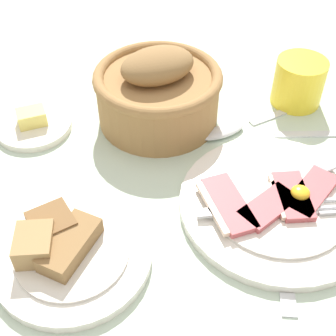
{
  "coord_description": "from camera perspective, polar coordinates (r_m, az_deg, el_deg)",
  "views": [
    {
      "loc": [
        -0.13,
        -0.34,
        0.44
      ],
      "look_at": [
        -0.06,
        0.08,
        0.02
      ],
      "focal_mm": 50.0,
      "sensor_mm": 36.0,
      "label": 1
    }
  ],
  "objects": [
    {
      "name": "sugar_cup",
      "position": [
        0.75,
        15.68,
        10.2
      ],
      "size": [
        0.08,
        0.08,
        0.07
      ],
      "color": "yellow",
      "rests_on": "ground_plane"
    },
    {
      "name": "bread_plate",
      "position": [
        0.54,
        -12.13,
        -9.83
      ],
      "size": [
        0.18,
        0.18,
        0.04
      ],
      "color": "silver",
      "rests_on": "ground_plane"
    },
    {
      "name": "breakfast_plate",
      "position": [
        0.59,
        13.11,
        -4.18
      ],
      "size": [
        0.24,
        0.24,
        0.03
      ],
      "color": "silver",
      "rests_on": "ground_plane"
    },
    {
      "name": "bread_basket",
      "position": [
        0.68,
        -1.23,
        9.33
      ],
      "size": [
        0.18,
        0.18,
        0.11
      ],
      "color": "olive",
      "rests_on": "ground_plane"
    },
    {
      "name": "ground_plane",
      "position": [
        0.57,
        7.55,
        -6.54
      ],
      "size": [
        3.0,
        3.0,
        0.0
      ],
      "primitive_type": "plane",
      "color": "#B7CCB7"
    },
    {
      "name": "butter_dish",
      "position": [
        0.72,
        -16.08,
        5.16
      ],
      "size": [
        0.11,
        0.11,
        0.03
      ],
      "color": "silver",
      "rests_on": "ground_plane"
    },
    {
      "name": "teaspoon_by_saucer",
      "position": [
        0.7,
        8.56,
        5.07
      ],
      "size": [
        0.19,
        0.08,
        0.01
      ],
      "rotation": [
        0.0,
        0.0,
        3.47
      ],
      "color": "silver",
      "rests_on": "ground_plane"
    }
  ]
}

